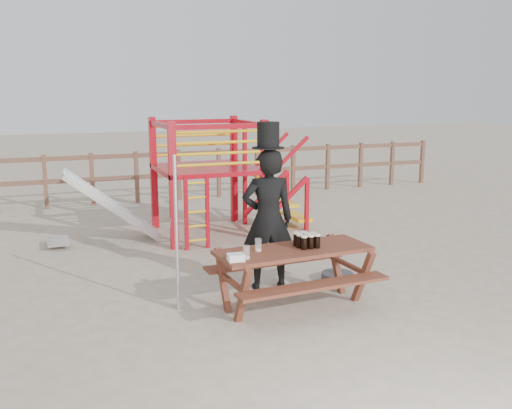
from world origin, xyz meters
name	(u,v)px	position (x,y,z in m)	size (l,w,h in m)	color
ground	(273,301)	(0.00, 0.00, 0.00)	(60.00, 60.00, 0.00)	#B8A68F
back_fence	(158,170)	(0.00, 7.00, 0.74)	(15.09, 0.09, 1.20)	brown
playground_fort	(203,176)	(0.12, 3.58, 1.07)	(4.71, 1.84, 2.10)	#B00B18
picnic_table	(294,270)	(0.16, -0.23, 0.46)	(1.94, 1.39, 0.72)	brown
man_with_hat	(268,216)	(0.13, 0.50, 0.98)	(0.75, 0.57, 2.20)	black
metal_pole	(177,234)	(-1.18, 0.15, 0.94)	(0.04, 0.04, 1.87)	#B2B2B7
parasol_base	(337,276)	(1.14, 0.42, 0.05)	(0.45, 0.45, 0.19)	#3A3A40
paper_bag	(236,257)	(-0.65, -0.45, 0.76)	(0.18, 0.14, 0.08)	white
stout_pints	(306,240)	(0.33, -0.22, 0.81)	(0.27, 0.26, 0.17)	black
empty_glasses	(252,249)	(-0.39, -0.29, 0.79)	(0.32, 0.32, 0.15)	silver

